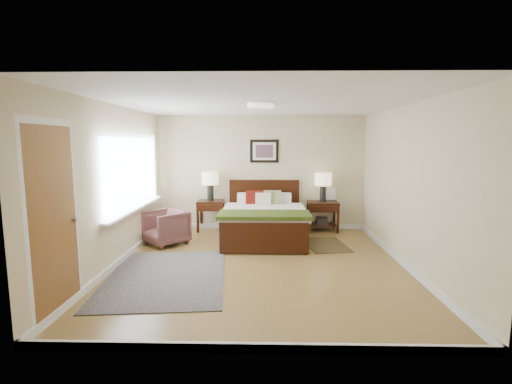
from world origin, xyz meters
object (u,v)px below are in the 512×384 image
lamp_right (323,182)px  rug_persian (166,276)px  armchair (166,227)px  nightstand_left (211,206)px  nightstand_right (323,213)px  lamp_left (210,181)px  bed (264,215)px

lamp_right → rug_persian: 4.04m
armchair → nightstand_left: bearing=102.7°
nightstand_left → armchair: size_ratio=0.93×
armchair → rug_persian: bearing=-30.5°
nightstand_left → armchair: bearing=-122.0°
armchair → rug_persian: (0.45, -1.70, -0.32)m
nightstand_right → lamp_left: size_ratio=1.06×
lamp_left → armchair: 1.54m
bed → nightstand_right: bed is taller
bed → nightstand_left: size_ratio=3.02×
nightstand_left → lamp_left: bearing=90.0°
nightstand_right → rug_persian: size_ratio=0.28×
nightstand_right → lamp_left: lamp_left is taller
armchair → rug_persian: size_ratio=0.31×
nightstand_left → bed: bearing=-32.1°
rug_persian → bed: bearing=50.6°
lamp_left → armchair: lamp_left is taller
bed → lamp_right: size_ratio=3.27×
armchair → rug_persian: armchair is taller
nightstand_right → rug_persian: (-2.67, -2.82, -0.39)m
lamp_right → armchair: (-3.12, -1.13, -0.75)m
bed → lamp_right: 1.58m
lamp_left → lamp_right: size_ratio=1.00×
nightstand_right → lamp_left: 2.53m
nightstand_right → lamp_right: 0.69m
lamp_right → rug_persian: (-2.67, -2.84, -1.07)m
bed → lamp_left: bearing=147.1°
lamp_right → rug_persian: lamp_right is taller
bed → armchair: bearing=-168.4°
lamp_right → armchair: size_ratio=0.86×
lamp_right → nightstand_right: bearing=-90.0°
bed → armchair: size_ratio=2.81×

